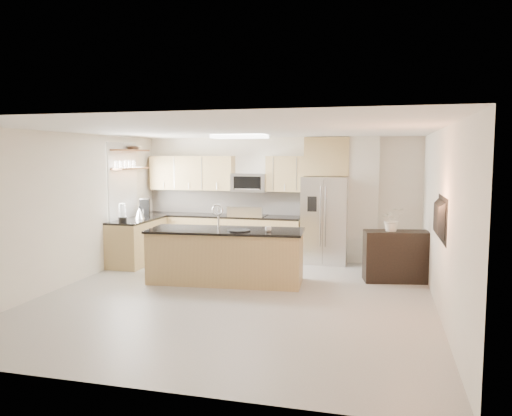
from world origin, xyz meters
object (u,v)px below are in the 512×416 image
(microwave, at_px, (250,183))
(coffee_maker, at_px, (144,208))
(range, at_px, (248,236))
(platter, at_px, (239,230))
(credenza, at_px, (396,256))
(cup, at_px, (268,229))
(television, at_px, (436,219))
(island, at_px, (226,256))
(bowl, at_px, (133,147))
(kettle, at_px, (140,213))
(flower_vase, at_px, (392,213))
(blender, at_px, (122,214))
(refrigerator, at_px, (325,220))

(microwave, bearing_deg, coffee_maker, -158.99)
(range, bearing_deg, platter, -78.83)
(credenza, height_order, cup, cup)
(microwave, distance_m, television, 4.79)
(island, distance_m, bowl, 3.34)
(television, bearing_deg, kettle, 69.42)
(kettle, height_order, flower_vase, flower_vase)
(microwave, bearing_deg, kettle, -150.05)
(bowl, xyz_separation_m, flower_vase, (5.22, -0.54, -1.18))
(credenza, bearing_deg, flower_vase, -161.89)
(platter, distance_m, bowl, 3.35)
(range, relative_size, platter, 2.87)
(cup, bearing_deg, microwave, 112.25)
(coffee_maker, height_order, flower_vase, flower_vase)
(coffee_maker, height_order, television, television)
(cup, relative_size, flower_vase, 0.17)
(island, xyz_separation_m, blender, (-2.24, 0.46, 0.61))
(kettle, bearing_deg, blender, -94.75)
(refrigerator, height_order, flower_vase, refrigerator)
(platter, bearing_deg, credenza, 18.96)
(platter, relative_size, bowl, 0.99)
(coffee_maker, relative_size, television, 0.35)
(island, distance_m, platter, 0.56)
(refrigerator, relative_size, bowl, 4.44)
(microwave, bearing_deg, television, -42.75)
(coffee_maker, bearing_deg, range, 18.00)
(credenza, xyz_separation_m, television, (0.45, -1.80, 0.90))
(range, relative_size, island, 0.41)
(credenza, relative_size, kettle, 4.23)
(refrigerator, distance_m, blender, 4.07)
(kettle, relative_size, bowl, 0.66)
(range, xyz_separation_m, credenza, (3.06, -1.32, -0.03))
(microwave, xyz_separation_m, bowl, (-2.25, -0.95, 0.76))
(credenza, distance_m, platter, 2.82)
(credenza, bearing_deg, bowl, 163.86)
(range, height_order, kettle, kettle)
(island, xyz_separation_m, credenza, (2.90, 0.78, -0.02))
(range, relative_size, coffee_maker, 3.04)
(range, distance_m, kettle, 2.35)
(kettle, distance_m, coffee_maker, 0.37)
(kettle, bearing_deg, television, -20.58)
(microwave, relative_size, television, 0.71)
(range, distance_m, platter, 2.31)
(credenza, xyz_separation_m, flower_vase, (-0.09, -0.05, 0.76))
(cup, distance_m, blender, 3.07)
(island, xyz_separation_m, platter, (0.27, -0.12, 0.47))
(bowl, bearing_deg, island, -27.87)
(range, height_order, cup, range)
(coffee_maker, bearing_deg, microwave, 21.01)
(flower_vase, relative_size, television, 0.59)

